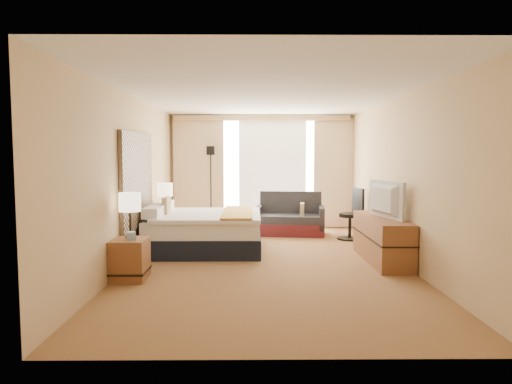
{
  "coord_description": "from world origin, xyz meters",
  "views": [
    {
      "loc": [
        -0.22,
        -7.11,
        1.67
      ],
      "look_at": [
        -0.16,
        0.4,
        1.07
      ],
      "focal_mm": 32.0,
      "sensor_mm": 36.0,
      "label": 1
    }
  ],
  "objects_px": {
    "desk_chair": "(352,217)",
    "lamp_right": "(165,190)",
    "lamp_left": "(130,203)",
    "floor_lamp": "(211,171)",
    "nightstand_right": "(165,229)",
    "bed": "(205,231)",
    "television": "(381,199)",
    "nightstand_left": "(130,259)",
    "loveseat": "(290,220)",
    "media_dresser": "(382,239)"
  },
  "relations": [
    {
      "from": "media_dresser",
      "to": "bed",
      "type": "height_order",
      "value": "bed"
    },
    {
      "from": "nightstand_right",
      "to": "television",
      "type": "distance_m",
      "value": 4.02
    },
    {
      "from": "floor_lamp",
      "to": "nightstand_left",
      "type": "bearing_deg",
      "value": -99.75
    },
    {
      "from": "nightstand_right",
      "to": "television",
      "type": "xyz_separation_m",
      "value": [
        3.65,
        -1.52,
        0.71
      ]
    },
    {
      "from": "television",
      "to": "desk_chair",
      "type": "bearing_deg",
      "value": -13.12
    },
    {
      "from": "media_dresser",
      "to": "lamp_right",
      "type": "relative_size",
      "value": 2.97
    },
    {
      "from": "bed",
      "to": "lamp_right",
      "type": "relative_size",
      "value": 3.21
    },
    {
      "from": "floor_lamp",
      "to": "desk_chair",
      "type": "xyz_separation_m",
      "value": [
        2.93,
        -1.24,
        -0.87
      ]
    },
    {
      "from": "desk_chair",
      "to": "lamp_right",
      "type": "xyz_separation_m",
      "value": [
        -3.64,
        -0.48,
        0.56
      ]
    },
    {
      "from": "lamp_right",
      "to": "television",
      "type": "bearing_deg",
      "value": -22.24
    },
    {
      "from": "floor_lamp",
      "to": "lamp_left",
      "type": "xyz_separation_m",
      "value": [
        -0.72,
        -4.12,
        -0.3
      ]
    },
    {
      "from": "media_dresser",
      "to": "television",
      "type": "xyz_separation_m",
      "value": [
        -0.05,
        -0.07,
        0.64
      ]
    },
    {
      "from": "media_dresser",
      "to": "bed",
      "type": "xyz_separation_m",
      "value": [
        -2.89,
        0.85,
        -0.0
      ]
    },
    {
      "from": "nightstand_right",
      "to": "bed",
      "type": "relative_size",
      "value": 0.28
    },
    {
      "from": "loveseat",
      "to": "desk_chair",
      "type": "distance_m",
      "value": 1.34
    },
    {
      "from": "floor_lamp",
      "to": "desk_chair",
      "type": "height_order",
      "value": "floor_lamp"
    },
    {
      "from": "loveseat",
      "to": "lamp_right",
      "type": "height_order",
      "value": "lamp_right"
    },
    {
      "from": "nightstand_left",
      "to": "desk_chair",
      "type": "relative_size",
      "value": 0.54
    },
    {
      "from": "bed",
      "to": "desk_chair",
      "type": "bearing_deg",
      "value": 20.23
    },
    {
      "from": "nightstand_left",
      "to": "desk_chair",
      "type": "bearing_deg",
      "value": 38.91
    },
    {
      "from": "media_dresser",
      "to": "floor_lamp",
      "type": "relative_size",
      "value": 0.96
    },
    {
      "from": "floor_lamp",
      "to": "lamp_right",
      "type": "bearing_deg",
      "value": -112.35
    },
    {
      "from": "nightstand_left",
      "to": "lamp_left",
      "type": "xyz_separation_m",
      "value": [
        -0.0,
        0.07,
        0.75
      ]
    },
    {
      "from": "nightstand_right",
      "to": "lamp_right",
      "type": "xyz_separation_m",
      "value": [
        0.01,
        -0.03,
        0.74
      ]
    },
    {
      "from": "desk_chair",
      "to": "lamp_left",
      "type": "relative_size",
      "value": 1.65
    },
    {
      "from": "loveseat",
      "to": "television",
      "type": "height_order",
      "value": "television"
    },
    {
      "from": "loveseat",
      "to": "media_dresser",
      "type": "bearing_deg",
      "value": -56.65
    },
    {
      "from": "nightstand_left",
      "to": "lamp_right",
      "type": "bearing_deg",
      "value": 89.7
    },
    {
      "from": "nightstand_left",
      "to": "loveseat",
      "type": "xyz_separation_m",
      "value": [
        2.46,
        3.54,
        0.02
      ]
    },
    {
      "from": "bed",
      "to": "television",
      "type": "distance_m",
      "value": 3.05
    },
    {
      "from": "nightstand_left",
      "to": "bed",
      "type": "relative_size",
      "value": 0.28
    },
    {
      "from": "media_dresser",
      "to": "floor_lamp",
      "type": "height_order",
      "value": "floor_lamp"
    },
    {
      "from": "nightstand_right",
      "to": "bed",
      "type": "bearing_deg",
      "value": -36.54
    },
    {
      "from": "nightstand_left",
      "to": "bed",
      "type": "bearing_deg",
      "value": 66.92
    },
    {
      "from": "lamp_left",
      "to": "floor_lamp",
      "type": "bearing_deg",
      "value": 80.03
    },
    {
      "from": "nightstand_left",
      "to": "loveseat",
      "type": "relative_size",
      "value": 0.36
    },
    {
      "from": "television",
      "to": "nightstand_right",
      "type": "bearing_deg",
      "value": 54.28
    },
    {
      "from": "floor_lamp",
      "to": "television",
      "type": "xyz_separation_m",
      "value": [
        2.93,
        -3.21,
        -0.34
      ]
    },
    {
      "from": "bed",
      "to": "lamp_left",
      "type": "xyz_separation_m",
      "value": [
        -0.81,
        -1.83,
        0.68
      ]
    },
    {
      "from": "loveseat",
      "to": "desk_chair",
      "type": "bearing_deg",
      "value": -19.66
    },
    {
      "from": "floor_lamp",
      "to": "bed",
      "type": "bearing_deg",
      "value": -87.76
    },
    {
      "from": "nightstand_right",
      "to": "lamp_right",
      "type": "height_order",
      "value": "lamp_right"
    },
    {
      "from": "desk_chair",
      "to": "lamp_right",
      "type": "bearing_deg",
      "value": 170.18
    },
    {
      "from": "lamp_right",
      "to": "television",
      "type": "height_order",
      "value": "television"
    },
    {
      "from": "lamp_right",
      "to": "desk_chair",
      "type": "bearing_deg",
      "value": 7.5
    },
    {
      "from": "loveseat",
      "to": "lamp_right",
      "type": "bearing_deg",
      "value": -149.44
    },
    {
      "from": "floor_lamp",
      "to": "television",
      "type": "bearing_deg",
      "value": -47.59
    },
    {
      "from": "nightstand_right",
      "to": "media_dresser",
      "type": "relative_size",
      "value": 0.31
    },
    {
      "from": "loveseat",
      "to": "nightstand_left",
      "type": "bearing_deg",
      "value": -117.91
    },
    {
      "from": "loveseat",
      "to": "television",
      "type": "distance_m",
      "value": 2.91
    }
  ]
}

